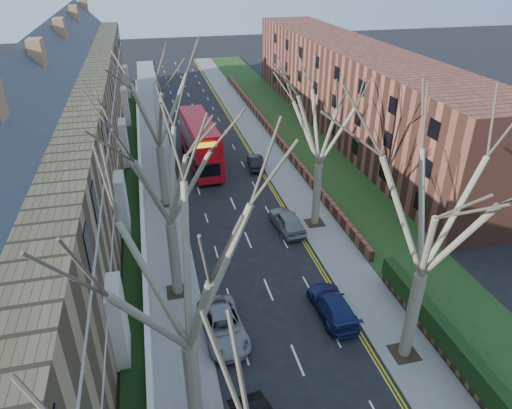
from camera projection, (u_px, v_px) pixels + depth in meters
pavement_left at (156, 157)px, 48.62m from camera, size 3.00×102.00×0.12m
pavement_right at (265, 147)px, 51.09m from camera, size 3.00×102.00×0.12m
terrace_left at (60, 140)px, 37.60m from camera, size 9.70×78.00×13.60m
flats_right at (350, 88)px, 54.48m from camera, size 13.97×54.00×10.00m
front_wall_left at (141, 186)px, 41.19m from camera, size 0.30×78.00×1.00m
grass_verge_right at (303, 143)px, 51.97m from camera, size 6.00×102.00×0.06m
tree_left_mid at (181, 260)px, 15.99m from camera, size 10.50×10.50×14.71m
tree_left_far at (164, 160)px, 24.66m from camera, size 10.15×10.15×14.22m
tree_left_dist at (154, 95)px, 34.74m from camera, size 10.50×10.50×14.71m
tree_right_mid at (437, 199)px, 20.03m from camera, size 10.50×10.50×14.71m
tree_right_far at (323, 112)px, 32.12m from camera, size 10.15×10.15×14.22m
double_decker_bus at (200, 144)px, 45.85m from camera, size 3.26×11.24×4.65m
car_left_far at (223, 326)px, 25.59m from camera, size 2.57×5.03×1.36m
car_right_near at (333, 305)px, 27.08m from camera, size 1.98×4.72×1.36m
car_right_mid at (287, 220)px, 35.56m from camera, size 2.15×4.63×1.53m
car_right_far at (256, 162)px, 45.99m from camera, size 1.76×4.00×1.28m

